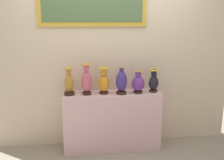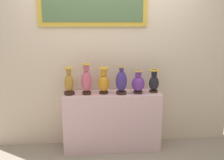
% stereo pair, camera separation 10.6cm
% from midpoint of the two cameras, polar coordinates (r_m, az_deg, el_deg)
% --- Properties ---
extents(ground_plane, '(9.59, 9.59, 0.00)m').
position_cam_midpoint_polar(ground_plane, '(3.78, 0.83, -15.14)').
color(ground_plane, gray).
extents(display_shelf, '(1.35, 0.36, 0.83)m').
position_cam_midpoint_polar(display_shelf, '(3.60, 0.86, -9.31)').
color(display_shelf, beige).
rests_on(display_shelf, ground_plane).
extents(back_wall, '(3.59, 0.14, 2.69)m').
position_cam_midpoint_polar(back_wall, '(3.58, 0.37, 6.52)').
color(back_wall, beige).
rests_on(back_wall, ground_plane).
extents(vase_ochre, '(0.14, 0.14, 0.37)m').
position_cam_midpoint_polar(vase_ochre, '(3.39, -8.92, -0.65)').
color(vase_ochre, '#382319').
rests_on(vase_ochre, display_shelf).
extents(vase_rose, '(0.15, 0.15, 0.43)m').
position_cam_midpoint_polar(vase_rose, '(3.36, -4.98, -0.11)').
color(vase_rose, '#382319').
rests_on(vase_rose, display_shelf).
extents(vase_amber, '(0.15, 0.15, 0.37)m').
position_cam_midpoint_polar(vase_amber, '(3.39, -1.02, -0.41)').
color(vase_amber, '#382319').
rests_on(vase_amber, display_shelf).
extents(vase_indigo, '(0.15, 0.15, 0.38)m').
position_cam_midpoint_polar(vase_indigo, '(3.37, 3.06, -0.38)').
color(vase_indigo, '#382319').
rests_on(vase_indigo, display_shelf).
extents(vase_violet, '(0.18, 0.18, 0.32)m').
position_cam_midpoint_polar(vase_violet, '(3.43, 6.87, -0.74)').
color(vase_violet, '#382319').
rests_on(vase_violet, display_shelf).
extents(vase_onyx, '(0.14, 0.14, 0.32)m').
position_cam_midpoint_polar(vase_onyx, '(3.51, 10.43, -0.40)').
color(vase_onyx, '#382319').
rests_on(vase_onyx, display_shelf).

